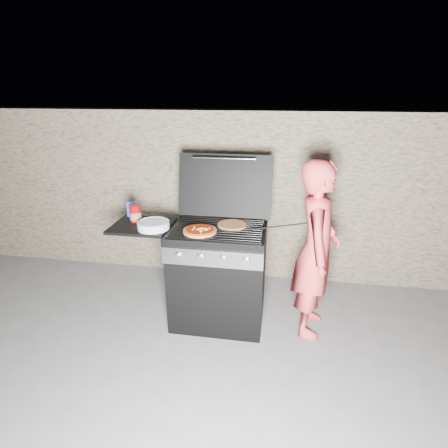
# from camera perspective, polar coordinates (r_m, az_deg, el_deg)

# --- Properties ---
(ground) EXTENTS (50.00, 50.00, 0.00)m
(ground) POSITION_cam_1_polar(r_m,az_deg,el_deg) (3.37, -0.87, -15.22)
(ground) COLOR #5D5D5D
(stone_wall) EXTENTS (8.00, 0.35, 1.80)m
(stone_wall) POSITION_cam_1_polar(r_m,az_deg,el_deg) (3.90, 1.75, 4.85)
(stone_wall) COLOR gray
(stone_wall) RESTS_ON ground
(gas_grill) EXTENTS (1.34, 0.79, 0.91)m
(gas_grill) POSITION_cam_1_polar(r_m,az_deg,el_deg) (3.16, -5.42, -8.06)
(gas_grill) COLOR black
(gas_grill) RESTS_ON ground
(pizza_topped) EXTENTS (0.33, 0.33, 0.03)m
(pizza_topped) POSITION_cam_1_polar(r_m,az_deg,el_deg) (2.84, -3.96, -1.02)
(pizza_topped) COLOR tan
(pizza_topped) RESTS_ON gas_grill
(pizza_plain) EXTENTS (0.31, 0.31, 0.01)m
(pizza_plain) POSITION_cam_1_polar(r_m,az_deg,el_deg) (2.97, 1.33, -0.12)
(pizza_plain) COLOR tan
(pizza_plain) RESTS_ON gas_grill
(sauce_jar) EXTENTS (0.10, 0.10, 0.15)m
(sauce_jar) POSITION_cam_1_polar(r_m,az_deg,el_deg) (3.16, -14.27, 1.71)
(sauce_jar) COLOR maroon
(sauce_jar) RESTS_ON gas_grill
(blue_carton) EXTENTS (0.07, 0.04, 0.14)m
(blue_carton) POSITION_cam_1_polar(r_m,az_deg,el_deg) (3.30, -14.91, 2.36)
(blue_carton) COLOR #1944A3
(blue_carton) RESTS_ON gas_grill
(plate_stack) EXTENTS (0.31, 0.31, 0.06)m
(plate_stack) POSITION_cam_1_polar(r_m,az_deg,el_deg) (2.98, -11.45, -0.17)
(plate_stack) COLOR silver
(plate_stack) RESTS_ON gas_grill
(person) EXTENTS (0.42, 0.58, 1.51)m
(person) POSITION_cam_1_polar(r_m,az_deg,el_deg) (2.98, 14.81, -4.19)
(person) COLOR #E93F45
(person) RESTS_ON ground
(tongs) EXTENTS (0.48, 0.03, 0.10)m
(tongs) POSITION_cam_1_polar(r_m,az_deg,el_deg) (2.86, 8.74, -0.34)
(tongs) COLOR black
(tongs) RESTS_ON gas_grill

